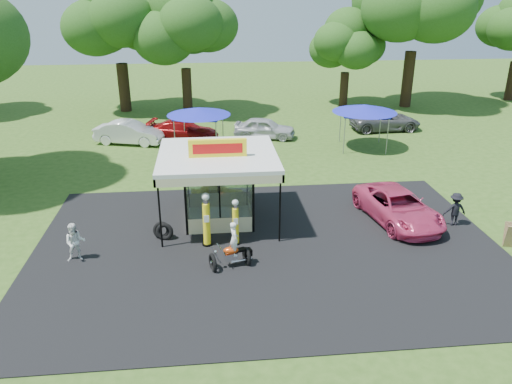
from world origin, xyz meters
TOP-DOWN VIEW (x-y plane):
  - ground at (0.00, 0.00)m, footprint 120.00×120.00m
  - asphalt_apron at (0.00, 2.00)m, footprint 20.00×14.00m
  - gas_station_kiosk at (-2.00, 4.99)m, footprint 5.40×5.40m
  - gas_pump_left at (-2.61, 2.45)m, footprint 0.46×0.46m
  - gas_pump_right at (-1.37, 2.43)m, footprint 0.40×0.40m
  - motorcycle at (-1.61, 0.58)m, footprint 1.78×1.19m
  - spare_tires at (-4.55, 3.26)m, footprint 0.97×0.65m
  - a_frame_sign at (10.42, 1.00)m, footprint 0.65×0.70m
  - kiosk_car at (-2.00, 7.20)m, footprint 2.82×1.13m
  - pink_sedan at (6.46, 3.98)m, footprint 3.38×5.75m
  - spectator_west at (-7.94, 1.70)m, footprint 0.90×0.75m
  - spectator_east_a at (8.94, 3.27)m, footprint 1.07×0.63m
  - bg_car_a at (-7.96, 18.44)m, footprint 5.21×2.99m
  - bg_car_b at (-4.12, 18.84)m, footprint 5.44×3.18m
  - bg_car_c at (1.83, 18.88)m, footprint 4.81×2.94m
  - bg_car_d at (11.51, 20.21)m, footprint 5.55×2.75m
  - tent_west at (-2.94, 16.33)m, footprint 4.28×4.28m
  - tent_east at (8.31, 15.75)m, footprint 4.38×4.38m
  - oak_far_b at (-9.69, 29.02)m, footprint 9.84×9.84m
  - oak_far_c at (-4.05, 27.60)m, footprint 9.42×9.42m
  - oak_far_d at (10.56, 29.13)m, footprint 7.27×7.27m
  - oak_far_e at (16.32, 28.26)m, footprint 11.81×11.81m

SIDE VIEW (x-z plane):
  - ground at x=0.00m, z-range 0.00..0.00m
  - asphalt_apron at x=0.00m, z-range 0.00..0.04m
  - spare_tires at x=-4.55m, z-range -0.01..0.80m
  - kiosk_car at x=-2.00m, z-range 0.00..0.96m
  - a_frame_sign at x=10.42m, z-range 0.01..1.08m
  - bg_car_b at x=-4.12m, z-range 0.00..1.48m
  - pink_sedan at x=6.46m, z-range 0.00..1.50m
  - bg_car_d at x=11.51m, z-range 0.00..1.51m
  - bg_car_c at x=1.83m, z-range 0.00..1.53m
  - motorcycle at x=-1.61m, z-range -0.22..1.80m
  - bg_car_a at x=-7.96m, z-range 0.00..1.62m
  - spectator_east_a at x=8.94m, z-range 0.00..1.64m
  - spectator_west at x=-7.94m, z-range 0.00..1.66m
  - gas_pump_right at x=-1.37m, z-range -0.04..2.10m
  - gas_pump_left at x=-2.61m, z-range -0.05..2.41m
  - gas_station_kiosk at x=-2.00m, z-range -0.31..3.87m
  - tent_west at x=-2.94m, z-range 1.21..4.20m
  - tent_east at x=8.31m, z-range 1.24..4.30m
  - oak_far_d at x=10.56m, z-range 1.19..9.85m
  - oak_far_c at x=-4.05m, z-range 1.49..12.59m
  - oak_far_b at x=-9.69m, z-range 1.62..13.36m
  - oak_far_e at x=16.32m, z-range 1.94..16.00m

